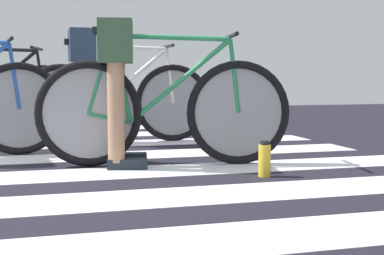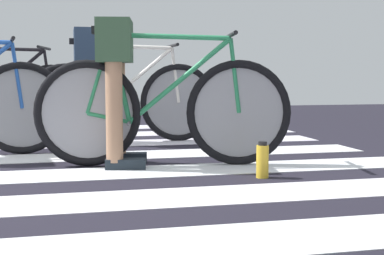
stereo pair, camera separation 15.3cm
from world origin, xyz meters
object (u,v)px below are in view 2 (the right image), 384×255
at_px(cyclist_1_of_4, 116,72).
at_px(bicycle_1_of_4, 163,109).
at_px(cyclist_3_of_4, 88,70).
at_px(bicycle_3_of_4, 123,100).
at_px(water_bottle, 262,161).

bearing_deg(cyclist_1_of_4, bicycle_1_of_4, 0.00).
bearing_deg(bicycle_1_of_4, cyclist_3_of_4, 117.63).
relative_size(bicycle_3_of_4, cyclist_3_of_4, 1.70).
height_order(cyclist_1_of_4, cyclist_3_of_4, cyclist_3_of_4).
height_order(bicycle_3_of_4, cyclist_3_of_4, cyclist_3_of_4).
height_order(bicycle_1_of_4, cyclist_3_of_4, cyclist_3_of_4).
bearing_deg(bicycle_3_of_4, cyclist_1_of_4, -97.75).
bearing_deg(cyclist_1_of_4, cyclist_3_of_4, 105.57).
distance_m(bicycle_1_of_4, bicycle_3_of_4, 1.37).
xyz_separation_m(bicycle_3_of_4, water_bottle, (0.61, -1.94, -0.28)).
relative_size(bicycle_1_of_4, cyclist_1_of_4, 1.76).
bearing_deg(bicycle_3_of_4, water_bottle, -72.00).
height_order(bicycle_3_of_4, water_bottle, bicycle_3_of_4).
height_order(cyclist_1_of_4, bicycle_3_of_4, cyclist_1_of_4).
xyz_separation_m(bicycle_1_of_4, bicycle_3_of_4, (-0.12, 1.36, 0.00)).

